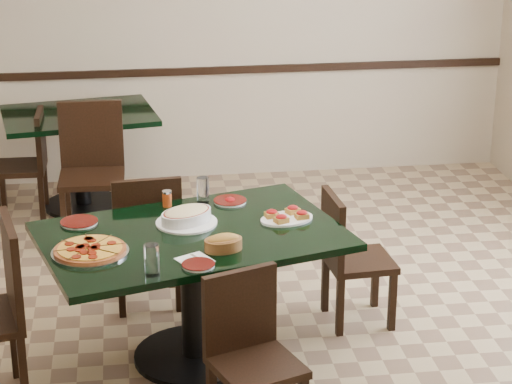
{
  "coord_description": "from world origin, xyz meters",
  "views": [
    {
      "loc": [
        -0.66,
        -5.15,
        2.78
      ],
      "look_at": [
        0.05,
        0.0,
        0.85
      ],
      "focal_mm": 70.0,
      "sensor_mm": 36.0,
      "label": 1
    }
  ],
  "objects": [
    {
      "name": "back_chair_left",
      "position": [
        -1.36,
        2.01,
        0.45
      ],
      "size": [
        0.38,
        0.38,
        0.81
      ],
      "rotation": [
        0.0,
        0.0,
        -1.59
      ],
      "color": "black",
      "rests_on": "floor"
    },
    {
      "name": "floor",
      "position": [
        0.0,
        0.0,
        0.0
      ],
      "size": [
        5.5,
        5.5,
        0.0
      ],
      "primitive_type": "plane",
      "color": "#8F7752",
      "rests_on": "ground"
    },
    {
      "name": "side_plate_near",
      "position": [
        -0.33,
        -0.72,
        0.76
      ],
      "size": [
        0.16,
        0.16,
        0.02
      ],
      "rotation": [
        0.0,
        0.0,
        0.54
      ],
      "color": "silver",
      "rests_on": "main_table"
    },
    {
      "name": "pepperoni_pizza",
      "position": [
        -0.86,
        -0.48,
        0.77
      ],
      "size": [
        0.39,
        0.39,
        0.04
      ],
      "rotation": [
        0.0,
        0.0,
        0.14
      ],
      "color": "silver",
      "rests_on": "main_table"
    },
    {
      "name": "napkin_setting",
      "position": [
        -0.34,
        -0.64,
        0.75
      ],
      "size": [
        0.2,
        0.2,
        0.01
      ],
      "rotation": [
        0.0,
        0.0,
        0.48
      ],
      "color": "white",
      "rests_on": "main_table"
    },
    {
      "name": "lasagna_casserole",
      "position": [
        -0.35,
        -0.16,
        0.8
      ],
      "size": [
        0.36,
        0.33,
        0.09
      ],
      "rotation": [
        0.0,
        0.0,
        0.57
      ],
      "color": "silver",
      "rests_on": "main_table"
    },
    {
      "name": "water_glass_b",
      "position": [
        -0.56,
        -0.78,
        0.83
      ],
      "size": [
        0.07,
        0.07,
        0.16
      ],
      "primitive_type": "cylinder",
      "color": "white",
      "rests_on": "main_table"
    },
    {
      "name": "bread_basket",
      "position": [
        -0.19,
        -0.53,
        0.79
      ],
      "size": [
        0.22,
        0.18,
        0.09
      ],
      "rotation": [
        0.0,
        0.0,
        0.22
      ],
      "color": "brown",
      "rests_on": "main_table"
    },
    {
      "name": "back_chair_near",
      "position": [
        -0.89,
        1.58,
        0.54
      ],
      "size": [
        0.46,
        0.46,
        0.96
      ],
      "rotation": [
        0.0,
        0.0,
        -0.03
      ],
      "color": "black",
      "rests_on": "floor"
    },
    {
      "name": "pepper_shaker",
      "position": [
        -0.44,
        0.12,
        0.8
      ],
      "size": [
        0.05,
        0.05,
        0.09
      ],
      "color": "#B73E13",
      "rests_on": "main_table"
    },
    {
      "name": "chair_near",
      "position": [
        -0.12,
        -1.02,
        0.45
      ],
      "size": [
        0.49,
        0.49,
        0.82
      ],
      "rotation": [
        0.0,
        0.0,
        0.35
      ],
      "color": "black",
      "rests_on": "floor"
    },
    {
      "name": "chair_right",
      "position": [
        0.59,
        0.02,
        0.44
      ],
      "size": [
        0.4,
        0.4,
        0.8
      ],
      "rotation": [
        0.0,
        0.0,
        1.64
      ],
      "color": "black",
      "rests_on": "floor"
    },
    {
      "name": "bruschetta_platter",
      "position": [
        0.2,
        -0.18,
        0.77
      ],
      "size": [
        0.35,
        0.29,
        0.05
      ],
      "rotation": [
        0.0,
        0.0,
        0.3
      ],
      "color": "silver",
      "rests_on": "main_table"
    },
    {
      "name": "chair_far",
      "position": [
        -0.56,
        0.37,
        0.48
      ],
      "size": [
        0.43,
        0.43,
        0.86
      ],
      "rotation": [
        0.0,
        0.0,
        3.22
      ],
      "color": "black",
      "rests_on": "floor"
    },
    {
      "name": "back_table",
      "position": [
        -0.99,
        2.15,
        0.52
      ],
      "size": [
        1.22,
        0.97,
        0.75
      ],
      "rotation": [
        0.0,
        0.0,
        0.16
      ],
      "color": "black",
      "rests_on": "floor"
    },
    {
      "name": "water_glass_a",
      "position": [
        -0.23,
        0.16,
        0.82
      ],
      "size": [
        0.07,
        0.07,
        0.15
      ],
      "primitive_type": "cylinder",
      "color": "white",
      "rests_on": "main_table"
    },
    {
      "name": "main_table",
      "position": [
        -0.33,
        -0.29,
        0.57
      ],
      "size": [
        1.77,
        1.39,
        0.75
      ],
      "rotation": [
        0.0,
        0.0,
        0.27
      ],
      "color": "black",
      "rests_on": "floor"
    },
    {
      "name": "side_plate_far_l",
      "position": [
        -0.92,
        -0.07,
        0.76
      ],
      "size": [
        0.2,
        0.2,
        0.02
      ],
      "rotation": [
        0.0,
        0.0,
        -0.08
      ],
      "color": "silver",
      "rests_on": "main_table"
    },
    {
      "name": "room_shell",
      "position": [
        1.02,
        1.73,
        1.17
      ],
      "size": [
        5.5,
        5.5,
        5.5
      ],
      "color": "silver",
      "rests_on": "floor"
    },
    {
      "name": "side_plate_far_r",
      "position": [
        -0.08,
        0.13,
        0.76
      ],
      "size": [
        0.19,
        0.19,
        0.03
      ],
      "rotation": [
        0.0,
        0.0,
        0.1
      ],
      "color": "silver",
      "rests_on": "main_table"
    }
  ]
}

